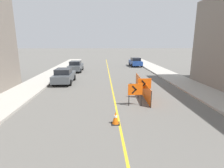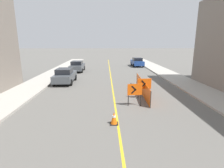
% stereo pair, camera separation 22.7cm
% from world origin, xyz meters
% --- Properties ---
extents(lane_stripe, '(0.12, 52.14, 0.01)m').
position_xyz_m(lane_stripe, '(0.00, 26.07, 0.00)').
color(lane_stripe, gold).
rests_on(lane_stripe, ground_plane).
extents(sidewalk_left, '(3.00, 52.14, 0.16)m').
position_xyz_m(sidewalk_left, '(-7.82, 26.07, 0.08)').
color(sidewalk_left, '#ADA89E').
rests_on(sidewalk_left, ground_plane).
extents(sidewalk_right, '(3.00, 52.14, 0.16)m').
position_xyz_m(sidewalk_right, '(7.82, 26.07, 0.08)').
color(sidewalk_right, '#ADA89E').
rests_on(sidewalk_right, ground_plane).
extents(traffic_cone_fourth, '(0.45, 0.45, 0.69)m').
position_xyz_m(traffic_cone_fourth, '(-0.21, 15.27, 0.34)').
color(traffic_cone_fourth, black).
rests_on(traffic_cone_fourth, ground_plane).
extents(arrow_barricade_primary, '(1.01, 0.16, 1.55)m').
position_xyz_m(arrow_barricade_primary, '(1.33, 18.00, 1.09)').
color(arrow_barricade_primary, '#EF560C').
rests_on(arrow_barricade_primary, ground_plane).
extents(arrow_barricade_secondary, '(1.08, 0.16, 1.57)m').
position_xyz_m(arrow_barricade_secondary, '(2.34, 19.64, 1.10)').
color(arrow_barricade_secondary, '#EF560C').
rests_on(arrow_barricade_secondary, ground_plane).
extents(safety_mesh_fence, '(0.35, 6.98, 1.18)m').
position_xyz_m(safety_mesh_fence, '(2.46, 20.94, 0.59)').
color(safety_mesh_fence, '#EF560C').
rests_on(safety_mesh_fence, ground_plane).
extents(parked_car_curb_near, '(1.93, 4.31, 1.59)m').
position_xyz_m(parked_car_curb_near, '(-5.02, 25.29, 0.80)').
color(parked_car_curb_near, '#474C51').
rests_on(parked_car_curb_near, ground_plane).
extents(parked_car_curb_mid, '(1.93, 4.31, 1.59)m').
position_xyz_m(parked_car_curb_mid, '(-4.94, 33.08, 0.80)').
color(parked_car_curb_mid, '#474C51').
rests_on(parked_car_curb_mid, ground_plane).
extents(parked_car_curb_far, '(1.95, 4.35, 1.59)m').
position_xyz_m(parked_car_curb_far, '(5.15, 38.69, 0.80)').
color(parked_car_curb_far, navy).
rests_on(parked_car_curb_far, ground_plane).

